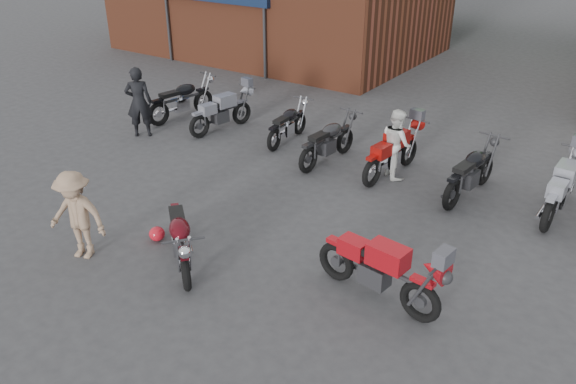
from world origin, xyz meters
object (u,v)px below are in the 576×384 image
Objects in this scene: sportbike at (380,266)px; helmet at (157,234)px; person_tan at (77,215)px; row_bike_2 at (288,122)px; row_bike_1 at (222,110)px; row_bike_4 at (393,150)px; person_dark at (139,102)px; person_light at (396,143)px; vintage_motorcycle at (180,235)px; row_bike_3 at (328,139)px; row_bike_6 at (562,186)px; row_bike_0 at (182,98)px; row_bike_5 at (472,169)px.

sportbike is 4.15m from helmet.
person_tan is 6.37m from row_bike_2.
row_bike_1 is (-2.01, 6.04, -0.22)m from person_tan.
row_bike_4 is (4.96, -0.01, 0.02)m from row_bike_1.
person_dark reaches higher than person_light.
vintage_motorcycle is at bearing 114.67° from person_light.
row_bike_6 is (5.00, 0.37, 0.03)m from row_bike_3.
row_bike_1 is at bearing 118.41° from helmet.
vintage_motorcycle is 5.42m from row_bike_4.
row_bike_0 is (-5.14, 5.35, 0.04)m from vintage_motorcycle.
row_bike_5 is at bearing 50.59° from helmet.
row_bike_1 is at bearing -176.45° from person_dark.
row_bike_1 is at bearing 91.57° from row_bike_3.
row_bike_0 reaches higher than helmet.
row_bike_2 is at bearing 98.25° from helmet.
row_bike_5 reaches higher than helmet.
vintage_motorcycle is 0.96× the size of row_bike_5.
row_bike_0 is at bearing 101.00° from person_tan.
row_bike_1 is 0.96× the size of row_bike_5.
person_light is 6.56m from row_bike_0.
row_bike_2 is 4.83m from row_bike_5.
person_dark is at bearing 169.13° from sportbike.
row_bike_6 is at bearing -96.20° from row_bike_2.
person_light is (1.42, 5.25, 0.20)m from vintage_motorcycle.
helmet is 0.14× the size of row_bike_1.
vintage_motorcycle is 0.95× the size of sportbike.
vintage_motorcycle is 0.96× the size of row_bike_4.
row_bike_5 is at bearing 98.94° from row_bike_6.
row_bike_4 is at bearing 44.85° from person_tan.
row_bike_5 is (1.71, -0.02, -0.17)m from person_light.
helmet is 0.14× the size of row_bike_5.
sportbike is 1.36× the size of person_light.
row_bike_6 is at bearing -80.20° from row_bike_4.
sportbike is 1.05× the size of row_bike_3.
helmet is at bearing -130.92° from row_bike_0.
person_tan is 0.77× the size of row_bike_4.
row_bike_6 is at bearing -78.92° from row_bike_1.
row_bike_4 is at bearing 151.46° from person_dark.
sportbike is at bearing 119.97° from person_dark.
person_light is (6.52, 1.49, -0.14)m from person_dark.
row_bike_6 reaches higher than vintage_motorcycle.
row_bike_4 is (2.28, 4.95, 0.47)m from helmet.
helmet is 5.48m from person_dark.
helmet is at bearing 39.00° from person_tan.
row_bike_4 is (6.45, 1.49, -0.31)m from person_dark.
row_bike_2 is at bearing 144.14° from sportbike.
person_dark is 5.73m from person_tan.
row_bike_0 is at bearing 174.06° from vintage_motorcycle.
vintage_motorcycle is at bearing 155.81° from row_bike_5.
row_bike_2 is (-4.82, 4.57, -0.08)m from sportbike.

